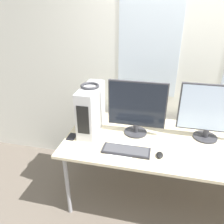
{
  "coord_description": "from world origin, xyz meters",
  "views": [
    {
      "loc": [
        -0.4,
        -1.36,
        1.94
      ],
      "look_at": [
        -0.82,
        0.46,
        1.01
      ],
      "focal_mm": 35.0,
      "sensor_mm": 36.0,
      "label": 1
    }
  ],
  "objects_px": {
    "headphones": "(90,86)",
    "keyboard": "(126,150)",
    "pc_tower": "(91,109)",
    "mouse": "(160,155)",
    "monitor_right_near": "(211,112)",
    "monitor_main": "(137,108)",
    "cell_phone": "(72,137)"
  },
  "relations": [
    {
      "from": "monitor_main",
      "to": "monitor_right_near",
      "type": "xyz_separation_m",
      "value": [
        0.68,
        0.06,
        0.0
      ]
    },
    {
      "from": "headphones",
      "to": "monitor_right_near",
      "type": "distance_m",
      "value": 1.15
    },
    {
      "from": "pc_tower",
      "to": "monitor_main",
      "type": "relative_size",
      "value": 0.86
    },
    {
      "from": "mouse",
      "to": "cell_phone",
      "type": "height_order",
      "value": "mouse"
    },
    {
      "from": "pc_tower",
      "to": "mouse",
      "type": "bearing_deg",
      "value": -23.14
    },
    {
      "from": "monitor_right_near",
      "to": "keyboard",
      "type": "xyz_separation_m",
      "value": [
        -0.72,
        -0.39,
        -0.27
      ]
    },
    {
      "from": "pc_tower",
      "to": "cell_phone",
      "type": "distance_m",
      "value": 0.33
    },
    {
      "from": "cell_phone",
      "to": "monitor_right_near",
      "type": "bearing_deg",
      "value": 12.0
    },
    {
      "from": "keyboard",
      "to": "mouse",
      "type": "xyz_separation_m",
      "value": [
        0.29,
        -0.0,
        0.0
      ]
    },
    {
      "from": "headphones",
      "to": "monitor_main",
      "type": "xyz_separation_m",
      "value": [
        0.45,
        0.03,
        -0.2
      ]
    },
    {
      "from": "pc_tower",
      "to": "keyboard",
      "type": "xyz_separation_m",
      "value": [
        0.41,
        -0.3,
        -0.22
      ]
    },
    {
      "from": "pc_tower",
      "to": "mouse",
      "type": "relative_size",
      "value": 5.3
    },
    {
      "from": "monitor_main",
      "to": "mouse",
      "type": "relative_size",
      "value": 6.14
    },
    {
      "from": "mouse",
      "to": "cell_phone",
      "type": "relative_size",
      "value": 0.75
    },
    {
      "from": "keyboard",
      "to": "pc_tower",
      "type": "bearing_deg",
      "value": 144.08
    },
    {
      "from": "keyboard",
      "to": "monitor_right_near",
      "type": "bearing_deg",
      "value": 28.73
    },
    {
      "from": "pc_tower",
      "to": "monitor_right_near",
      "type": "distance_m",
      "value": 1.14
    },
    {
      "from": "monitor_right_near",
      "to": "monitor_main",
      "type": "bearing_deg",
      "value": -175.03
    },
    {
      "from": "monitor_main",
      "to": "headphones",
      "type": "bearing_deg",
      "value": -175.78
    },
    {
      "from": "monitor_right_near",
      "to": "headphones",
      "type": "bearing_deg",
      "value": -175.33
    },
    {
      "from": "pc_tower",
      "to": "mouse",
      "type": "xyz_separation_m",
      "value": [
        0.71,
        -0.3,
        -0.22
      ]
    },
    {
      "from": "keyboard",
      "to": "cell_phone",
      "type": "bearing_deg",
      "value": 168.71
    },
    {
      "from": "mouse",
      "to": "keyboard",
      "type": "bearing_deg",
      "value": 179.58
    },
    {
      "from": "headphones",
      "to": "keyboard",
      "type": "relative_size",
      "value": 0.43
    },
    {
      "from": "cell_phone",
      "to": "headphones",
      "type": "bearing_deg",
      "value": 51.2
    },
    {
      "from": "headphones",
      "to": "monitor_main",
      "type": "relative_size",
      "value": 0.33
    },
    {
      "from": "pc_tower",
      "to": "headphones",
      "type": "xyz_separation_m",
      "value": [
        0.0,
        0.0,
        0.25
      ]
    },
    {
      "from": "headphones",
      "to": "cell_phone",
      "type": "distance_m",
      "value": 0.53
    },
    {
      "from": "monitor_main",
      "to": "monitor_right_near",
      "type": "bearing_deg",
      "value": 4.97
    },
    {
      "from": "keyboard",
      "to": "monitor_main",
      "type": "bearing_deg",
      "value": 83.25
    },
    {
      "from": "monitor_right_near",
      "to": "keyboard",
      "type": "distance_m",
      "value": 0.86
    },
    {
      "from": "headphones",
      "to": "monitor_right_near",
      "type": "relative_size",
      "value": 0.32
    }
  ]
}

